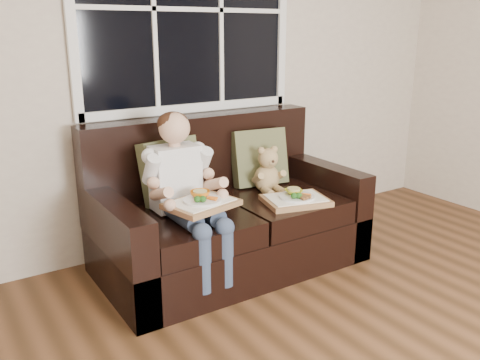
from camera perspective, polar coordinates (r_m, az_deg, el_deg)
window_back at (r=3.58m, az=-5.91°, el=18.52°), size 1.62×0.04×1.37m
loveseat at (r=3.40m, az=-1.66°, el=-4.37°), size 1.70×0.92×0.96m
pillow_left at (r=3.28m, az=-7.75°, el=1.03°), size 0.43×0.26×0.42m
pillow_right at (r=3.62m, az=2.19°, el=2.56°), size 0.42×0.23×0.41m
child at (r=3.02m, az=-6.39°, el=-0.15°), size 0.41×0.61×0.94m
teddy_bear at (r=3.48m, az=3.14°, el=0.83°), size 0.21×0.26×0.33m
tray_left at (r=2.91m, az=-4.35°, el=-2.51°), size 0.44×0.37×0.09m
tray_right at (r=3.28m, az=6.26°, el=-2.14°), size 0.46×0.39×0.09m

